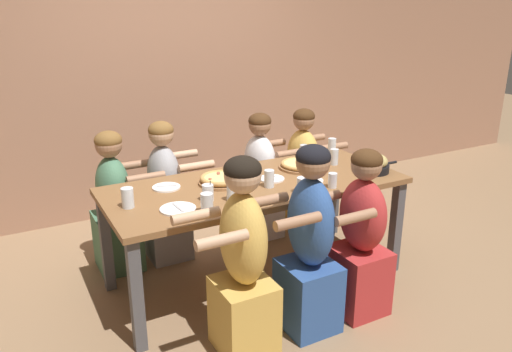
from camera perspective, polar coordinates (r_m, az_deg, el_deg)
name	(u,v)px	position (r m, az deg, el deg)	size (l,w,h in m)	color
ground_plane	(256,278)	(3.81, 0.00, -11.61)	(18.00, 18.00, 0.00)	#896B4C
restaurant_back_panel	(167,43)	(4.89, -10.08, 14.72)	(10.00, 0.06, 3.20)	#9E7056
dining_table	(256,194)	(3.51, 0.00, -2.02)	(2.09, 0.89, 0.76)	brown
pizza_board_main	(301,165)	(3.80, 5.16, 1.26)	(0.33, 0.33, 0.05)	#996B42
pizza_board_second	(221,179)	(3.47, -3.98, -0.39)	(0.32, 0.32, 0.06)	#996B42
skillet_bowl	(373,164)	(3.80, 13.21, 1.37)	(0.35, 0.24, 0.14)	black
empty_plate_a	(178,209)	(3.06, -8.91, -3.73)	(0.22, 0.22, 0.02)	white
empty_plate_b	(310,181)	(3.53, 6.22, -0.54)	(0.18, 0.18, 0.02)	white
empty_plate_c	(166,187)	(3.43, -10.21, -1.28)	(0.19, 0.19, 0.02)	white
empty_plate_d	(272,179)	(3.55, 1.81, -0.31)	(0.18, 0.18, 0.02)	white
cocktail_glass_blue	(208,194)	(3.17, -5.52, -2.01)	(0.07, 0.07, 0.13)	silver
drinking_glass_a	(332,147)	(4.21, 8.66, 3.31)	(0.07, 0.07, 0.13)	silver
drinking_glass_b	(207,203)	(2.98, -5.63, -3.12)	(0.07, 0.07, 0.12)	silver
drinking_glass_c	(128,198)	(3.14, -14.46, -2.43)	(0.08, 0.08, 0.13)	silver
drinking_glass_d	(302,186)	(3.30, 5.33, -1.19)	(0.08, 0.08, 0.11)	silver
drinking_glass_e	(334,157)	(3.92, 8.93, 2.11)	(0.06, 0.06, 0.12)	silver
drinking_glass_f	(304,152)	(4.08, 5.51, 2.78)	(0.07, 0.07, 0.10)	silver
drinking_glass_g	(269,179)	(3.39, 1.51, -0.40)	(0.07, 0.07, 0.12)	silver
drinking_glass_h	(332,181)	(3.42, 8.74, -0.58)	(0.06, 0.06, 0.10)	silver
drinking_glass_i	(232,193)	(3.15, -2.79, -1.97)	(0.06, 0.06, 0.11)	silver
diner_far_midright	(260,181)	(4.30, 0.47, -0.57)	(0.51, 0.40, 1.10)	silver
diner_far_midleft	(166,197)	(3.98, -10.30, -2.37)	(0.51, 0.40, 1.12)	#99999E
diner_near_midright	(360,240)	(3.29, 11.84, -7.17)	(0.51, 0.40, 1.11)	#B22D2D
diner_far_right	(303,174)	(4.52, 5.34, 0.28)	(0.51, 0.40, 1.09)	gold
diner_far_left	(115,207)	(3.89, -15.78, -3.47)	(0.51, 0.40, 1.09)	#477556
diner_near_midleft	(243,265)	(2.85, -1.51, -10.16)	(0.51, 0.40, 1.19)	gold
diner_near_center	(309,248)	(3.05, 6.10, -8.15)	(0.51, 0.40, 1.19)	#2D5193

